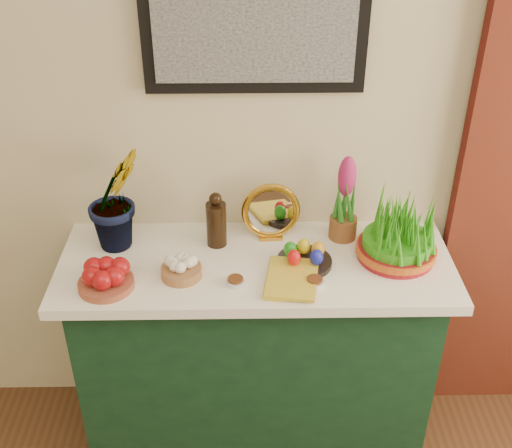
{
  "coord_description": "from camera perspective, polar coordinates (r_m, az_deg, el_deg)",
  "views": [
    {
      "loc": [
        0.03,
        0.15,
        2.22
      ],
      "look_at": [
        0.06,
        1.95,
        1.07
      ],
      "focal_mm": 45.0,
      "sensor_mm": 36.0,
      "label": 1
    }
  ],
  "objects": [
    {
      "name": "sideboard",
      "position": [
        2.59,
        -0.02,
        -11.53
      ],
      "size": [
        1.3,
        0.45,
        0.85
      ],
      "primitive_type": "cube",
      "color": "#14381F",
      "rests_on": "ground"
    },
    {
      "name": "tablecloth",
      "position": [
        2.3,
        -0.02,
        -3.54
      ],
      "size": [
        1.4,
        0.55,
        0.04
      ],
      "primitive_type": "cube",
      "color": "white",
      "rests_on": "sideboard"
    },
    {
      "name": "hyacinth_green",
      "position": [
        2.29,
        -12.52,
        3.56
      ],
      "size": [
        0.33,
        0.33,
        0.51
      ],
      "primitive_type": "imported",
      "rotation": [
        0.0,
        0.0,
        0.68
      ],
      "color": "#297920",
      "rests_on": "tablecloth"
    },
    {
      "name": "apple_bowl",
      "position": [
        2.19,
        -13.26,
        -4.67
      ],
      "size": [
        0.24,
        0.24,
        0.09
      ],
      "color": "brown",
      "rests_on": "tablecloth"
    },
    {
      "name": "garlic_basket",
      "position": [
        2.2,
        -6.67,
        -3.96
      ],
      "size": [
        0.18,
        0.18,
        0.08
      ],
      "color": "#A47042",
      "rests_on": "tablecloth"
    },
    {
      "name": "vinegar_cruet",
      "position": [
        2.32,
        -3.55,
        0.18
      ],
      "size": [
        0.07,
        0.07,
        0.21
      ],
      "color": "black",
      "rests_on": "tablecloth"
    },
    {
      "name": "mirror",
      "position": [
        2.35,
        1.33,
        1.07
      ],
      "size": [
        0.22,
        0.07,
        0.22
      ],
      "color": "gold",
      "rests_on": "tablecloth"
    },
    {
      "name": "book",
      "position": [
        2.18,
        0.93,
        -4.66
      ],
      "size": [
        0.19,
        0.25,
        0.03
      ],
      "primitive_type": "imported",
      "rotation": [
        0.0,
        0.0,
        -0.15
      ],
      "color": "gold",
      "rests_on": "tablecloth"
    },
    {
      "name": "spice_dish_left",
      "position": [
        2.17,
        -1.84,
        -5.11
      ],
      "size": [
        0.06,
        0.06,
        0.03
      ],
      "color": "silver",
      "rests_on": "tablecloth"
    },
    {
      "name": "spice_dish_right",
      "position": [
        2.17,
        5.23,
        -5.14
      ],
      "size": [
        0.07,
        0.07,
        0.03
      ],
      "color": "silver",
      "rests_on": "tablecloth"
    },
    {
      "name": "egg_plate",
      "position": [
        2.25,
        4.32,
        -2.96
      ],
      "size": [
        0.23,
        0.23,
        0.08
      ],
      "color": "black",
      "rests_on": "tablecloth"
    },
    {
      "name": "hyacinth_pink",
      "position": [
        2.35,
        7.91,
        1.93
      ],
      "size": [
        0.1,
        0.1,
        0.34
      ],
      "color": "brown",
      "rests_on": "tablecloth"
    },
    {
      "name": "wheatgrass_sabzeh",
      "position": [
        2.3,
        12.52,
        -0.83
      ],
      "size": [
        0.28,
        0.28,
        0.23
      ],
      "color": "maroon",
      "rests_on": "tablecloth"
    }
  ]
}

